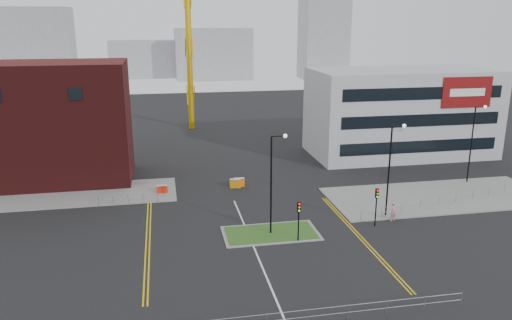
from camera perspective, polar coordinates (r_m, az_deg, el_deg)
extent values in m
plane|color=black|center=(38.06, 1.33, -13.51)|extent=(200.00, 200.00, 0.00)
cube|color=slate|center=(58.95, -22.92, -3.87)|extent=(28.00, 8.00, 0.12)
cube|color=slate|center=(57.84, 20.12, -3.94)|extent=(24.00, 10.00, 0.12)
cube|color=slate|center=(45.41, 1.69, -8.38)|extent=(8.60, 4.60, 0.08)
cube|color=#2C521B|center=(45.40, 1.69, -8.35)|extent=(8.00, 4.00, 0.12)
cube|color=#441111|center=(62.89, -22.52, 3.92)|extent=(18.00, 10.00, 14.00)
cube|color=black|center=(56.65, -19.93, 7.11)|extent=(1.40, 0.10, 1.40)
cube|color=#A1A3A5|center=(73.52, 16.18, 5.26)|extent=(25.00, 12.00, 12.00)
cube|color=black|center=(69.04, 18.18, 1.46)|extent=(22.00, 0.10, 1.60)
cube|color=black|center=(68.30, 18.43, 4.31)|extent=(22.00, 0.10, 1.60)
cube|color=black|center=(67.74, 18.68, 7.22)|extent=(22.00, 0.10, 1.60)
cube|color=maroon|center=(70.82, 22.98, 7.14)|extent=(7.00, 0.15, 4.00)
cube|color=white|center=(70.73, 23.02, 7.12)|extent=(5.00, 0.05, 1.00)
cylinder|color=#E1AF0D|center=(87.64, -7.71, 13.80)|extent=(1.00, 1.00, 31.63)
cylinder|color=black|center=(43.78, 1.73, -3.04)|extent=(0.16, 0.16, 9.00)
cylinder|color=black|center=(42.68, 2.57, 2.74)|extent=(1.20, 0.10, 0.10)
sphere|color=silver|center=(42.82, 3.35, 2.77)|extent=(0.36, 0.36, 0.36)
cylinder|color=black|center=(49.44, 14.93, -1.37)|extent=(0.16, 0.16, 9.00)
cylinder|color=black|center=(48.61, 15.94, 3.75)|extent=(1.20, 0.10, 0.10)
sphere|color=silver|center=(48.88, 16.58, 3.77)|extent=(0.36, 0.36, 0.36)
cylinder|color=black|center=(63.03, 23.37, 1.51)|extent=(0.16, 0.16, 9.00)
cylinder|color=black|center=(62.52, 24.27, 5.53)|extent=(1.20, 0.10, 0.10)
sphere|color=silver|center=(62.86, 24.72, 5.53)|extent=(0.36, 0.36, 0.36)
cylinder|color=black|center=(43.51, 4.87, -7.45)|extent=(0.12, 0.12, 3.00)
cube|color=black|center=(42.87, 4.92, -5.36)|extent=(0.28, 0.22, 0.90)
sphere|color=red|center=(42.64, 4.98, -5.05)|extent=(0.18, 0.18, 0.18)
sphere|color=orange|center=(42.75, 4.97, -5.42)|extent=(0.18, 0.18, 0.18)
sphere|color=#0CCC33|center=(42.86, 4.96, -5.80)|extent=(0.18, 0.18, 0.18)
cylinder|color=black|center=(47.87, 13.53, -5.64)|extent=(0.12, 0.12, 3.00)
cube|color=black|center=(47.29, 13.66, -3.72)|extent=(0.28, 0.22, 0.90)
sphere|color=red|center=(47.08, 13.75, -3.42)|extent=(0.18, 0.18, 0.18)
sphere|color=orange|center=(47.18, 13.73, -3.77)|extent=(0.18, 0.18, 0.18)
sphere|color=#0CCC33|center=(47.28, 13.70, -4.11)|extent=(0.18, 0.18, 0.18)
cylinder|color=gray|center=(32.51, 3.65, -16.95)|extent=(24.00, 0.04, 0.04)
cylinder|color=gray|center=(32.79, 3.64, -17.68)|extent=(24.00, 0.04, 0.04)
cylinder|color=gray|center=(37.26, 22.44, -14.53)|extent=(0.05, 0.05, 1.10)
cylinder|color=gray|center=(53.56, -14.44, -3.89)|extent=(6.00, 0.04, 0.04)
cylinder|color=gray|center=(53.72, -14.40, -4.40)|extent=(6.00, 0.04, 0.04)
cylinder|color=gray|center=(54.02, -17.58, -4.53)|extent=(0.05, 0.05, 1.10)
cylinder|color=gray|center=(53.58, -11.19, -4.24)|extent=(0.05, 0.05, 1.10)
cylinder|color=gray|center=(54.76, 20.17, -3.95)|extent=(19.01, 5.04, 0.04)
cylinder|color=gray|center=(54.92, 20.12, -4.44)|extent=(19.01, 5.04, 0.04)
cylinder|color=gray|center=(48.68, 11.90, -6.37)|extent=(0.05, 0.05, 1.10)
cylinder|color=gray|center=(62.10, 26.53, -2.86)|extent=(0.05, 0.05, 1.10)
cube|color=silver|center=(39.77, 0.71, -12.12)|extent=(0.15, 30.00, 0.01)
cube|color=gold|center=(46.38, -12.40, -8.27)|extent=(0.12, 24.00, 0.01)
cube|color=gold|center=(46.37, -12.03, -8.26)|extent=(0.12, 24.00, 0.01)
cube|color=gold|center=(45.80, 11.54, -8.54)|extent=(0.12, 20.00, 0.01)
cube|color=gold|center=(45.91, 11.89, -8.50)|extent=(0.12, 20.00, 0.01)
cube|color=gray|center=(156.15, -23.48, 11.70)|extent=(18.00, 12.00, 22.00)
cube|color=gray|center=(163.68, -4.90, 11.98)|extent=(24.00, 12.00, 16.00)
cube|color=gray|center=(165.89, 7.73, 14.03)|extent=(14.00, 12.00, 28.00)
cube|color=gray|center=(172.91, -11.30, 11.28)|extent=(30.00, 12.00, 12.00)
imported|color=#D48994|center=(49.62, 15.43, -5.69)|extent=(0.78, 0.61, 1.88)
cube|color=red|center=(56.20, -10.67, -3.33)|extent=(1.19, 0.47, 0.97)
cube|color=silver|center=(56.06, -10.69, -2.91)|extent=(1.19, 0.47, 0.12)
cube|color=#CA7C0B|center=(57.20, -2.39, -2.69)|extent=(1.28, 0.63, 1.02)
cube|color=silver|center=(57.06, -2.39, -2.26)|extent=(1.28, 0.63, 0.12)
cube|color=#FD650E|center=(57.54, -1.95, -2.58)|extent=(1.24, 0.43, 1.03)
cube|color=silver|center=(57.39, -1.96, -2.14)|extent=(1.24, 0.43, 0.12)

